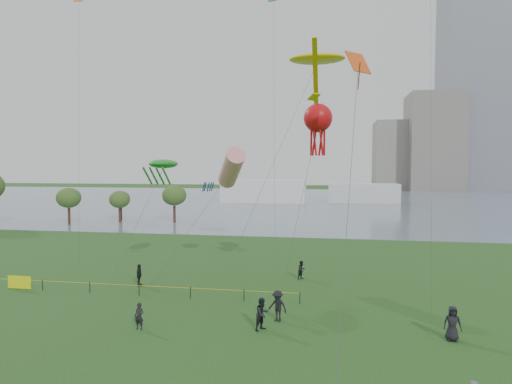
# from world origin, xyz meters

# --- Properties ---
(lake) EXTENTS (400.00, 120.00, 0.08)m
(lake) POSITION_xyz_m (0.00, 100.00, 0.02)
(lake) COLOR slate
(lake) RESTS_ON ground_plane
(tower) EXTENTS (24.00, 24.00, 120.00)m
(tower) POSITION_xyz_m (62.00, 168.00, 60.00)
(tower) COLOR slate
(tower) RESTS_ON ground_plane
(building_mid) EXTENTS (20.00, 20.00, 38.00)m
(building_mid) POSITION_xyz_m (46.00, 162.00, 19.00)
(building_mid) COLOR slate
(building_mid) RESTS_ON ground_plane
(building_low) EXTENTS (16.00, 18.00, 28.00)m
(building_low) POSITION_xyz_m (32.00, 168.00, 14.00)
(building_low) COLOR gray
(building_low) RESTS_ON ground_plane
(pavilion_left) EXTENTS (22.00, 8.00, 6.00)m
(pavilion_left) POSITION_xyz_m (-12.00, 95.00, 3.00)
(pavilion_left) COLOR white
(pavilion_left) RESTS_ON ground_plane
(pavilion_right) EXTENTS (18.00, 7.00, 5.00)m
(pavilion_right) POSITION_xyz_m (14.00, 98.00, 2.50)
(pavilion_right) COLOR silver
(pavilion_right) RESTS_ON ground_plane
(trees) EXTENTS (32.40, 16.55, 8.88)m
(trees) POSITION_xyz_m (-38.41, 46.61, 5.30)
(trees) COLOR #39221A
(trees) RESTS_ON ground_plane
(fence) EXTENTS (24.07, 0.07, 1.05)m
(fence) POSITION_xyz_m (-15.39, 12.41, 0.55)
(fence) COLOR black
(fence) RESTS_ON ground_plane
(spectator_a) EXTENTS (1.14, 1.18, 1.92)m
(spectator_a) POSITION_xyz_m (0.83, 7.25, 0.96)
(spectator_a) COLOR black
(spectator_a) RESTS_ON ground_plane
(spectator_b) EXTENTS (1.43, 1.14, 1.94)m
(spectator_b) POSITION_xyz_m (1.56, 8.82, 0.97)
(spectator_b) COLOR black
(spectator_b) RESTS_ON ground_plane
(spectator_c) EXTENTS (0.56, 1.08, 1.76)m
(spectator_c) POSITION_xyz_m (-10.38, 14.85, 0.88)
(spectator_c) COLOR black
(spectator_c) RESTS_ON ground_plane
(spectator_d) EXTENTS (0.98, 0.67, 1.94)m
(spectator_d) POSITION_xyz_m (11.46, 7.46, 0.97)
(spectator_d) COLOR black
(spectator_d) RESTS_ON ground_plane
(spectator_f) EXTENTS (0.61, 0.43, 1.58)m
(spectator_f) POSITION_xyz_m (-6.38, 6.17, 0.79)
(spectator_f) COLOR black
(spectator_f) RESTS_ON ground_plane
(spectator_g) EXTENTS (0.96, 0.98, 1.59)m
(spectator_g) POSITION_xyz_m (2.47, 19.02, 0.79)
(spectator_g) COLOR black
(spectator_g) RESTS_ON ground_plane
(kite_stingray) EXTENTS (9.46, 9.99, 19.28)m
(kite_stingray) POSITION_xyz_m (3.57, 20.44, 18.81)
(kite_stingray) COLOR #3F3F42
(kite_windsock) EXTENTS (7.56, 6.88, 11.32)m
(kite_windsock) POSITION_xyz_m (-3.88, 19.86, 9.46)
(kite_windsock) COLOR #3F3F42
(kite_creature) EXTENTS (4.41, 5.94, 10.25)m
(kite_creature) POSITION_xyz_m (-9.46, 18.04, 9.82)
(kite_creature) COLOR #3F3F42
(kite_octopus) EXTENTS (3.63, 4.87, 14.48)m
(kite_octopus) POSITION_xyz_m (3.79, 16.36, 13.30)
(kite_octopus) COLOR #3F3F42
(kite_delta) EXTENTS (2.51, 15.06, 16.71)m
(kite_delta) POSITION_xyz_m (6.26, 9.41, 15.25)
(kite_delta) COLOR #3F3F42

